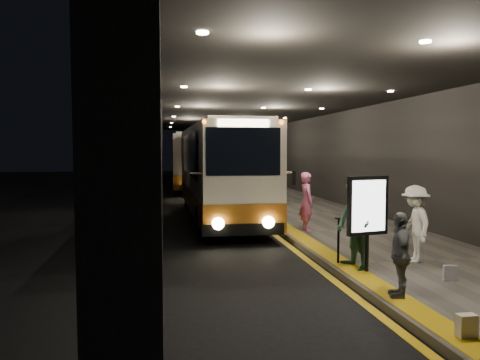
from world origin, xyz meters
TOP-DOWN VIEW (x-y plane):
  - ground at (0.00, 0.00)m, footprint 90.00×90.00m
  - lane_line_white at (-1.80, 5.00)m, footprint 0.12×50.00m
  - kerb_stripe_yellow at (2.35, 5.00)m, footprint 0.18×50.00m
  - sidewalk at (4.75, 5.00)m, footprint 4.50×50.00m
  - tactile_strip at (2.85, 5.00)m, footprint 0.50×50.00m
  - terminal_wall at (7.00, 5.00)m, footprint 0.10×50.00m
  - support_columns at (-1.50, 4.00)m, footprint 0.80×24.80m
  - canopy at (2.50, 5.00)m, footprint 9.00×50.00m
  - coach_main at (1.05, 5.05)m, footprint 2.45×11.30m
  - coach_second at (0.96, 18.92)m, footprint 3.01×11.47m
  - passenger_boarding at (3.31, 1.00)m, footprint 0.44×0.67m
  - passenger_waiting_green at (2.92, -3.60)m, footprint 0.71×0.99m
  - passenger_waiting_white at (4.50, -3.25)m, footprint 0.66×1.18m
  - passenger_waiting_grey at (2.91, -5.53)m, footprint 0.70×0.96m
  - bag_polka at (4.38, -4.77)m, footprint 0.27×0.18m
  - bag_plain at (2.94, -7.30)m, footprint 0.26×0.15m
  - info_sign at (3.06, -3.90)m, footprint 0.94×0.29m
  - stanchion_post at (2.75, -3.10)m, footprint 0.05×0.05m

SIDE VIEW (x-z plane):
  - ground at x=0.00m, z-range 0.00..0.00m
  - lane_line_white at x=-1.80m, z-range 0.00..0.01m
  - kerb_stripe_yellow at x=2.35m, z-range 0.00..0.01m
  - sidewalk at x=4.75m, z-range 0.00..0.15m
  - tactile_strip at x=2.85m, z-range 0.15..0.16m
  - bag_polka at x=4.38m, z-range 0.15..0.45m
  - bag_plain at x=2.94m, z-range 0.15..0.47m
  - stanchion_post at x=2.75m, z-range 0.15..1.16m
  - passenger_waiting_grey at x=2.91m, z-range 0.15..1.62m
  - passenger_waiting_white at x=4.50m, z-range 0.15..1.89m
  - passenger_boarding at x=3.31m, z-range 0.15..1.98m
  - passenger_waiting_green at x=2.92m, z-range 0.15..2.01m
  - info_sign at x=3.06m, z-range 0.50..2.50m
  - coach_main at x=1.05m, z-range -0.07..3.44m
  - coach_second at x=0.96m, z-range -0.07..3.49m
  - support_columns at x=-1.50m, z-range 0.00..4.40m
  - terminal_wall at x=7.00m, z-range 0.00..6.00m
  - canopy at x=2.50m, z-range 4.40..4.80m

